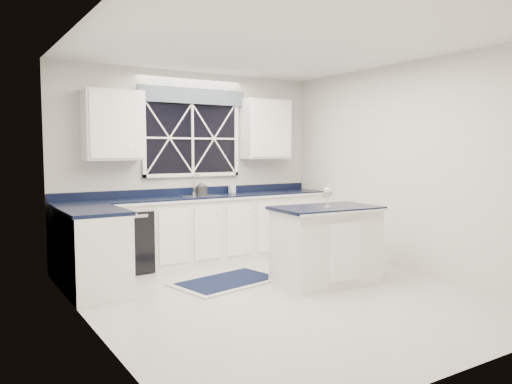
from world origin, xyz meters
TOP-DOWN VIEW (x-y plane):
  - ground at (0.00, 0.00)m, footprint 4.50×4.50m
  - back_wall at (0.00, 2.25)m, footprint 4.00×0.10m
  - base_cabinets at (-0.33, 1.78)m, footprint 3.99×1.60m
  - countertop at (0.00, 1.95)m, footprint 3.98×0.64m
  - dishwasher at (-1.10, 1.95)m, footprint 0.60×0.58m
  - window at (0.00, 2.20)m, footprint 1.65×0.09m
  - upper_cabinets at (0.00, 2.08)m, footprint 3.10×0.34m
  - faucet at (0.00, 2.14)m, footprint 0.05×0.20m
  - island at (0.75, 0.12)m, footprint 1.27×0.82m
  - rug at (-0.22, 0.78)m, footprint 1.41×1.01m
  - kettle at (-0.00, 1.93)m, footprint 0.27×0.22m
  - wine_glass at (0.74, 0.08)m, footprint 0.11×0.11m
  - soap_bottle at (0.61, 2.13)m, footprint 0.09×0.09m

SIDE VIEW (x-z plane):
  - ground at x=0.00m, z-range 0.00..0.00m
  - rug at x=-0.22m, z-range 0.00..0.02m
  - dishwasher at x=-1.10m, z-range 0.00..0.82m
  - base_cabinets at x=-0.33m, z-range 0.00..0.90m
  - island at x=0.75m, z-range 0.00..0.92m
  - countertop at x=0.00m, z-range 0.90..0.94m
  - soap_bottle at x=0.61m, z-range 0.94..1.11m
  - kettle at x=0.00m, z-range 0.93..1.13m
  - wine_glass at x=0.74m, z-range 0.97..1.22m
  - faucet at x=0.00m, z-range 0.95..1.25m
  - back_wall at x=0.00m, z-range 0.00..2.70m
  - window at x=0.00m, z-range 1.20..2.46m
  - upper_cabinets at x=0.00m, z-range 1.45..2.35m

